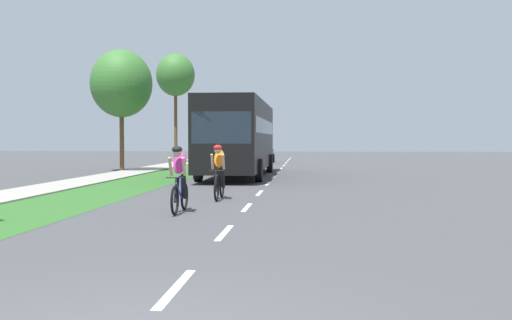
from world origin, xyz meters
TOP-DOWN VIEW (x-y plane):
  - ground_plane at (0.00, 20.00)m, footprint 120.00×120.00m
  - grass_verge at (-5.14, 20.00)m, footprint 2.88×70.00m
  - sidewalk_concrete at (-7.57, 20.00)m, footprint 1.98×70.00m
  - lane_markings_center at (0.00, 24.00)m, footprint 0.12×53.80m
  - cyclist_lead at (-1.48, 8.84)m, footprint 0.42×1.72m
  - cyclist_trailing at (-1.00, 11.89)m, footprint 0.42×1.72m
  - bus_black at (-1.66, 22.57)m, footprint 2.78×11.60m
  - sedan_maroon at (-1.94, 38.61)m, footprint 1.98×4.30m
  - street_tree_near at (-8.53, 26.20)m, footprint 3.34×3.34m
  - street_tree_far at (-8.20, 37.80)m, footprint 2.86×2.86m

SIDE VIEW (x-z plane):
  - ground_plane at x=0.00m, z-range 0.00..0.00m
  - grass_verge at x=-5.14m, z-range 0.00..0.01m
  - lane_markings_center at x=0.00m, z-range 0.00..0.01m
  - sidewalk_concrete at x=-7.57m, z-range -0.05..0.06m
  - sedan_maroon at x=-1.94m, z-range 0.01..1.53m
  - cyclist_lead at x=-1.48m, z-range 0.02..1.60m
  - cyclist_trailing at x=-1.00m, z-range 0.02..1.60m
  - bus_black at x=-1.66m, z-range 0.24..3.72m
  - street_tree_near at x=-8.53m, z-range 1.46..8.07m
  - street_tree_far at x=-8.20m, z-range 2.44..10.55m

